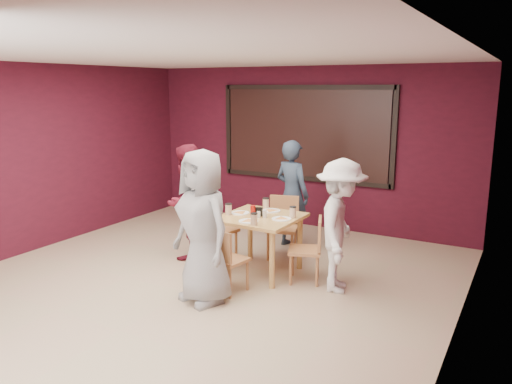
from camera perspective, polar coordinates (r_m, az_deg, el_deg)
The scene contains 11 objects.
floor at distance 6.26m, azimuth -8.01°, elevation -11.26°, with size 7.00×7.00×0.00m, color tan.
window_blinds at distance 8.77m, azimuth 5.51°, elevation 6.67°, with size 3.00×0.02×1.50m, color black.
dining_table at distance 6.60m, azimuth 0.48°, elevation -3.59°, with size 1.01×1.01×0.93m.
chair_front at distance 6.03m, azimuth -3.57°, elevation -7.42°, with size 0.45×0.45×0.81m.
chair_back at distance 7.30m, azimuth 3.10°, elevation -3.56°, with size 0.54×0.54×0.89m.
chair_left at distance 7.08m, azimuth -4.94°, elevation -3.74°, with size 0.55×0.55×0.96m.
chair_right at distance 6.39m, azimuth 6.24°, elevation -6.17°, with size 0.52×0.52×0.84m.
diner_front at distance 5.71m, azimuth -6.10°, elevation -4.00°, with size 0.87×0.57×1.78m, color gray.
diner_back at distance 7.67m, azimuth 4.15°, elevation -0.25°, with size 0.61×0.40×1.67m, color #2C3C4F.
diner_left at distance 7.24m, azimuth -7.89°, elevation -1.12°, with size 0.81×0.63×1.66m, color maroon.
diner_right at distance 6.09m, azimuth 9.64°, elevation -3.84°, with size 1.05×0.60×1.63m, color white.
Camera 1 is at (3.54, -4.54, 2.46)m, focal length 35.00 mm.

